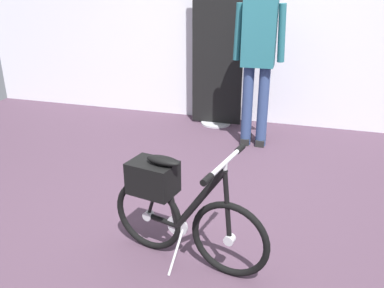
{
  "coord_description": "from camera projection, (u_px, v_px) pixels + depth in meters",
  "views": [
    {
      "loc": [
        0.85,
        -2.31,
        1.6
      ],
      "look_at": [
        0.09,
        0.19,
        0.55
      ],
      "focal_mm": 37.3,
      "sensor_mm": 36.0,
      "label": 1
    }
  ],
  "objects": [
    {
      "name": "floor_banner_stand",
      "position": [
        217.0,
        58.0,
        4.61
      ],
      "size": [
        0.6,
        0.36,
        1.78
      ],
      "color": "#B7B7BC",
      "rests_on": "ground_plane"
    },
    {
      "name": "back_wall",
      "position": [
        243.0,
        3.0,
        4.59
      ],
      "size": [
        7.03,
        0.1,
        2.79
      ],
      "primitive_type": "cube",
      "color": "silver",
      "rests_on": "ground_plane"
    },
    {
      "name": "folding_bike_foreground",
      "position": [
        176.0,
        206.0,
        2.39
      ],
      "size": [
        1.03,
        0.53,
        0.74
      ],
      "color": "black",
      "rests_on": "ground_plane"
    },
    {
      "name": "visitor_near_wall",
      "position": [
        258.0,
        50.0,
        3.91
      ],
      "size": [
        0.54,
        0.29,
        1.73
      ],
      "color": "navy",
      "rests_on": "ground_plane"
    },
    {
      "name": "ground_plane",
      "position": [
        172.0,
        222.0,
        2.88
      ],
      "size": [
        7.03,
        7.03,
        0.0
      ],
      "primitive_type": "plane",
      "color": "#473342"
    }
  ]
}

